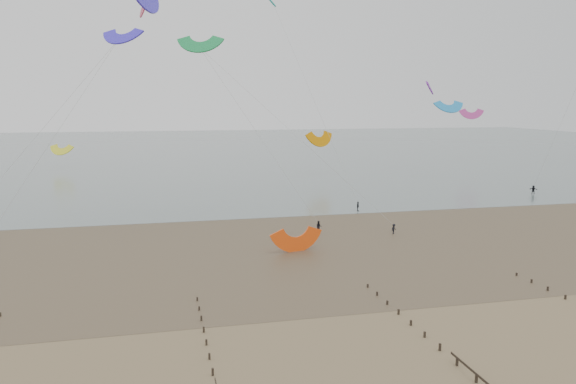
# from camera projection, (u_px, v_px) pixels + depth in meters

# --- Properties ---
(ground) EXTENTS (500.00, 500.00, 0.00)m
(ground) POSITION_uv_depth(u_px,v_px,m) (375.00, 336.00, 47.33)
(ground) COLOR brown
(ground) RESTS_ON ground
(sea_and_shore) EXTENTS (500.00, 665.00, 0.03)m
(sea_and_shore) POSITION_uv_depth(u_px,v_px,m) (257.00, 241.00, 79.50)
(sea_and_shore) COLOR #475654
(sea_and_shore) RESTS_ON ground
(kitesurfers) EXTENTS (118.90, 28.84, 1.86)m
(kitesurfers) POSITION_uv_depth(u_px,v_px,m) (431.00, 206.00, 102.13)
(kitesurfers) COLOR black
(kitesurfers) RESTS_ON ground
(grounded_kite) EXTENTS (7.07, 6.03, 3.40)m
(grounded_kite) POSITION_uv_depth(u_px,v_px,m) (297.00, 251.00, 74.18)
(grounded_kite) COLOR #FC4E0F
(grounded_kite) RESTS_ON ground
(kites_airborne) EXTENTS (239.72, 112.59, 44.92)m
(kites_airborne) POSITION_uv_depth(u_px,v_px,m) (213.00, 91.00, 128.75)
(kites_airborne) COLOR #179147
(kites_airborne) RESTS_ON ground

